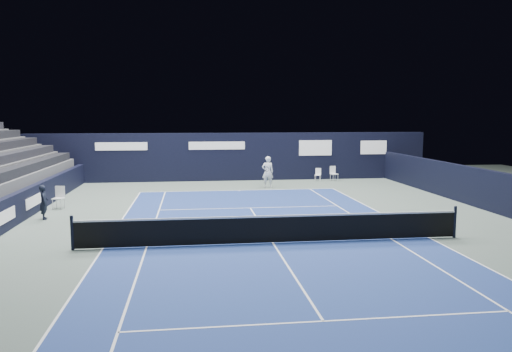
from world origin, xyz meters
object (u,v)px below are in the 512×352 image
Objects in this scene: tennis_net at (273,228)px; tennis_player at (268,172)px; folding_chair_back_a at (318,174)px; folding_chair_back_b at (334,172)px; line_judge_chair at (59,196)px.

tennis_net is 12.97m from tennis_player.
folding_chair_back_a is at bearing 70.37° from tennis_net.
tennis_player is at bearing -167.24° from folding_chair_back_b.
folding_chair_back_a is 16.40m from tennis_net.
tennis_net is at bearing -85.22° from folding_chair_back_a.
folding_chair_back_a is 16.26m from line_judge_chair.
tennis_player is (1.79, 12.84, 0.42)m from tennis_net.
line_judge_chair is 11.44m from tennis_net.
folding_chair_back_b is 0.94× the size of line_judge_chair.
folding_chair_back_a is 0.45× the size of tennis_player.
line_judge_chair is at bearing -152.81° from tennis_player.
folding_chair_back_b is 16.72m from tennis_net.
folding_chair_back_b is at bearing 28.24° from tennis_player.
folding_chair_back_b reaches higher than folding_chair_back_a.
line_judge_chair is 0.08× the size of tennis_net.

